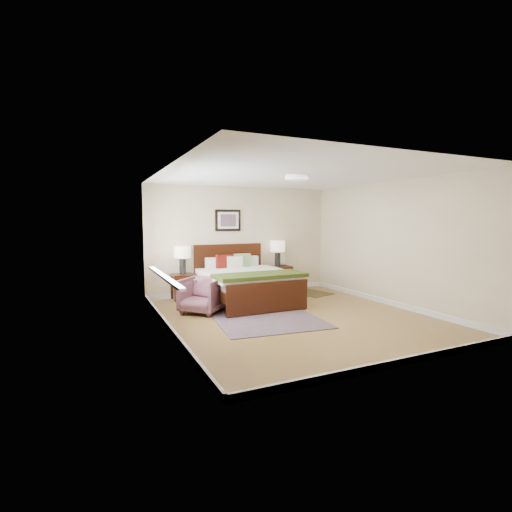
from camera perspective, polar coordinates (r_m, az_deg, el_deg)
name	(u,v)px	position (r m, az deg, el deg)	size (l,w,h in m)	color
floor	(295,317)	(6.76, 6.05, -9.26)	(5.00, 5.00, 0.00)	olive
back_wall	(242,240)	(8.79, -2.23, 2.43)	(4.50, 0.04, 2.50)	beige
front_wall	(408,261)	(4.60, 22.33, -0.75)	(4.50, 0.04, 2.50)	beige
left_wall	(167,252)	(5.74, -13.51, 0.66)	(0.04, 5.00, 2.50)	beige
right_wall	(392,244)	(7.95, 20.23, 1.77)	(0.04, 5.00, 2.50)	beige
ceiling	(297,175)	(6.59, 6.27, 12.28)	(4.50, 5.00, 0.02)	white
window	(162,241)	(6.43, -14.28, 2.28)	(0.11, 2.72, 1.32)	silver
door	(202,280)	(4.08, -8.36, -3.69)	(0.06, 1.00, 2.18)	silver
ceil_fixture	(297,177)	(6.58, 6.27, 11.97)	(0.44, 0.44, 0.08)	white
bed	(246,277)	(7.76, -1.62, -3.30)	(1.77, 2.14, 1.15)	#371708
wall_art	(228,220)	(8.62, -4.32, 5.48)	(0.62, 0.05, 0.50)	black
nightstand_left	(183,280)	(8.18, -11.15, -3.59)	(0.47, 0.43, 0.56)	#371708
nightstand_right	(278,276)	(9.02, 3.36, -3.04)	(0.62, 0.47, 0.62)	#371708
lamp_left	(182,254)	(8.14, -11.26, 0.28)	(0.35, 0.35, 0.61)	black
lamp_right	(278,248)	(8.96, 3.34, 1.19)	(0.35, 0.35, 0.61)	black
armchair	(202,295)	(7.00, -8.28, -6.00)	(0.71, 0.73, 0.66)	brown
rug_persian	(260,314)	(6.88, 0.64, -8.92)	(1.78, 2.51, 0.01)	#0E0C3C
rug_navy	(308,292)	(8.98, 7.98, -5.55)	(0.72, 1.08, 0.01)	black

